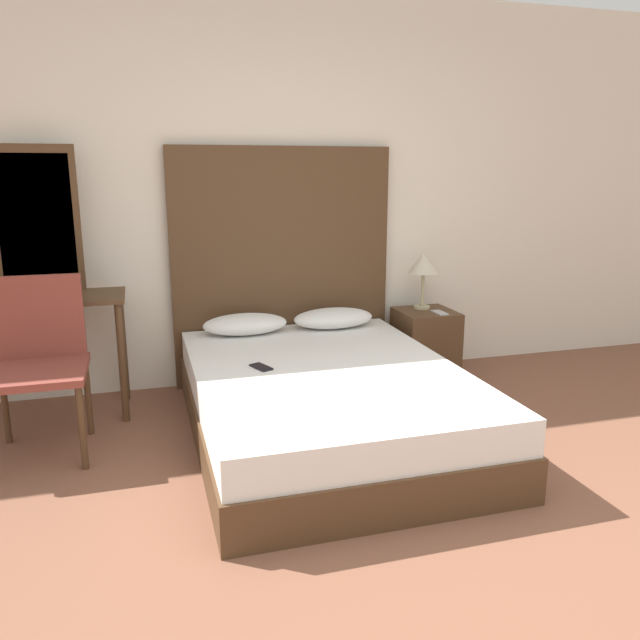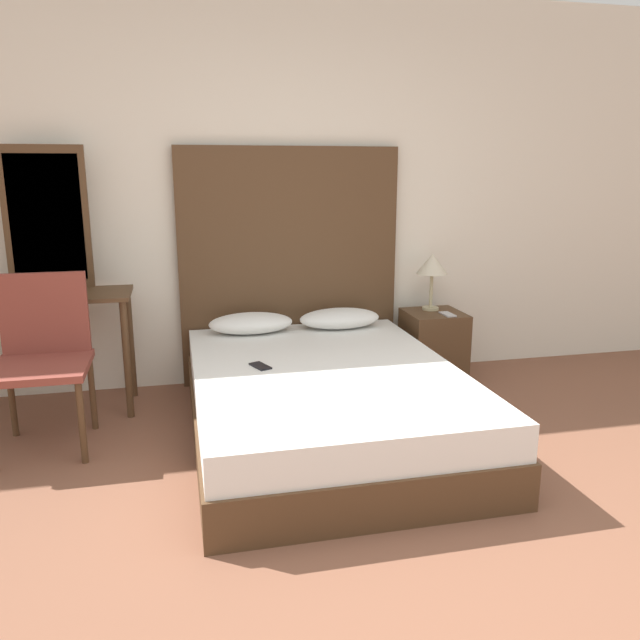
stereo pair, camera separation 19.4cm
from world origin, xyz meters
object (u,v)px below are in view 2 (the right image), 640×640
table_lamp (432,266)px  chair (43,349)px  vanity_desk (50,316)px  phone_on_nightstand (447,314)px  phone_on_bed (260,366)px  bed (324,402)px  nightstand (433,346)px

table_lamp → chair: (-2.55, -0.61, -0.29)m
table_lamp → vanity_desk: size_ratio=0.42×
phone_on_nightstand → table_lamp: bearing=105.4°
vanity_desk → phone_on_bed: bearing=-28.6°
bed → phone_on_bed: size_ratio=12.59×
bed → vanity_desk: size_ratio=2.11×
phone_on_bed → vanity_desk: bearing=151.4°
bed → chair: chair is taller
table_lamp → phone_on_nightstand: size_ratio=2.75×
table_lamp → vanity_desk: table_lamp is taller
bed → table_lamp: table_lamp is taller
phone_on_bed → nightstand: 1.55m
phone_on_nightstand → vanity_desk: size_ratio=0.15×
phone_on_bed → phone_on_nightstand: 1.55m
bed → nightstand: 1.29m
vanity_desk → bed: bearing=-25.3°
vanity_desk → table_lamp: bearing=3.1°
nightstand → bed: bearing=-141.7°
nightstand → vanity_desk: size_ratio=0.52×
vanity_desk → chair: bearing=-85.8°
phone_on_nightstand → chair: size_ratio=0.16×
table_lamp → phone_on_bed: bearing=-149.7°
table_lamp → vanity_desk: (-2.59, -0.14, -0.21)m
phone_on_bed → table_lamp: bearing=30.3°
vanity_desk → phone_on_nightstand: bearing=-1.0°
phone_on_bed → vanity_desk: vanity_desk is taller
chair → table_lamp: bearing=13.4°
bed → chair: 1.60m
bed → chair: (-1.54, 0.27, 0.34)m
nightstand → vanity_desk: (-2.58, -0.06, 0.37)m
bed → phone_on_bed: bearing=167.2°
phone_on_nightstand → nightstand: bearing=117.4°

